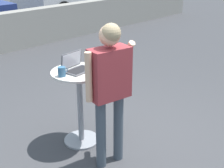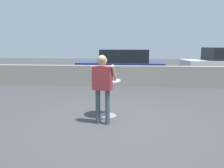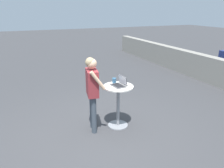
# 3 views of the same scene
# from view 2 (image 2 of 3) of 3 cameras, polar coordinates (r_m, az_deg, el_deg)

# --- Properties ---
(ground_plane) EXTENTS (50.00, 50.00, 0.00)m
(ground_plane) POSITION_cam_2_polar(r_m,az_deg,el_deg) (5.26, 0.74, -10.26)
(ground_plane) COLOR #3D3D3F
(pavement_kerb) EXTENTS (17.13, 0.35, 0.92)m
(pavement_kerb) POSITION_cam_2_polar(r_m,az_deg,el_deg) (9.86, 2.92, 2.12)
(pavement_kerb) COLOR gray
(pavement_kerb) RESTS_ON ground_plane
(cafe_table) EXTENTS (0.66, 0.66, 0.95)m
(cafe_table) POSITION_cam_2_polar(r_m,az_deg,el_deg) (5.60, -1.15, -2.46)
(cafe_table) COLOR gray
(cafe_table) RESTS_ON ground_plane
(laptop) EXTENTS (0.35, 0.28, 0.22)m
(laptop) POSITION_cam_2_polar(r_m,az_deg,el_deg) (5.56, -1.18, 1.55)
(laptop) COLOR #515156
(laptop) RESTS_ON cafe_table
(coffee_mug) EXTENTS (0.13, 0.09, 0.11)m
(coffee_mug) POSITION_cam_2_polar(r_m,az_deg,el_deg) (5.57, -3.54, 1.61)
(coffee_mug) COLOR #336084
(coffee_mug) RESTS_ON cafe_table
(standing_person) EXTENTS (0.60, 0.33, 1.61)m
(standing_person) POSITION_cam_2_polar(r_m,az_deg,el_deg) (4.98, -2.51, 0.78)
(standing_person) COLOR #424C56
(standing_person) RESTS_ON ground_plane
(parked_car_near_street) EXTENTS (4.65, 2.14, 1.61)m
(parked_car_near_street) POSITION_cam_2_polar(r_m,az_deg,el_deg) (11.85, 2.64, 5.15)
(parked_car_near_street) COLOR navy
(parked_car_near_street) RESTS_ON ground_plane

